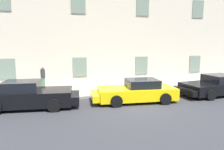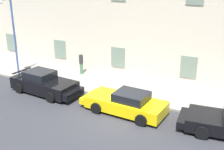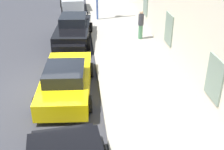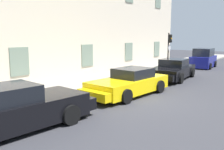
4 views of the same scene
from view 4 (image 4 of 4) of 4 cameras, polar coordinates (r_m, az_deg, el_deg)
ground_plane at (r=11.93m, az=6.10°, el=-5.25°), size 80.00×80.00×0.00m
sidewalk at (r=14.26m, az=-7.41°, el=-2.62°), size 60.00×3.70×0.14m
sportscar_red_lead at (r=8.46m, az=-20.19°, el=-7.35°), size 5.04×2.44×1.45m
sportscar_yellow_flank at (r=12.26m, az=3.48°, el=-2.04°), size 5.06×2.37×1.32m
sportscar_white_middle at (r=17.36m, az=13.58°, el=1.04°), size 5.14×2.60×1.35m
hatchback_parked at (r=24.52m, az=20.37°, el=3.50°), size 3.71×2.09×1.80m
traffic_light at (r=20.65m, az=13.12°, el=6.79°), size 0.44×0.36×3.03m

